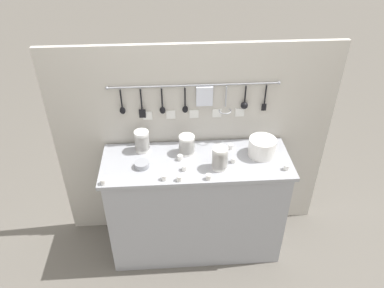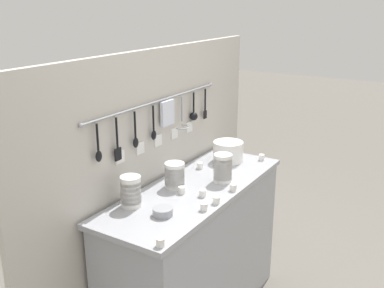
% 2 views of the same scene
% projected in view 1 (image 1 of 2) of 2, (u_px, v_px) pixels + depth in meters
% --- Properties ---
extents(ground_plane, '(20.00, 20.00, 0.00)m').
position_uv_depth(ground_plane, '(196.00, 243.00, 3.37)').
color(ground_plane, '#666059').
extents(counter, '(1.43, 0.52, 0.94)m').
position_uv_depth(counter, '(196.00, 205.00, 3.09)').
color(counter, '#9EA0A8').
rests_on(counter, ground).
extents(back_wall, '(2.23, 0.11, 1.75)m').
position_uv_depth(back_wall, '(194.00, 145.00, 3.10)').
color(back_wall, '#BCB7AD').
rests_on(back_wall, ground).
extents(bowl_stack_wide_centre, '(0.12, 0.12, 0.15)m').
position_uv_depth(bowl_stack_wide_centre, '(187.00, 145.00, 2.86)').
color(bowl_stack_wide_centre, white).
rests_on(bowl_stack_wide_centre, counter).
extents(bowl_stack_short_front, '(0.11, 0.11, 0.18)m').
position_uv_depth(bowl_stack_short_front, '(220.00, 158.00, 2.70)').
color(bowl_stack_short_front, white).
rests_on(bowl_stack_short_front, counter).
extents(bowl_stack_back_corner, '(0.11, 0.11, 0.17)m').
position_uv_depth(bowl_stack_back_corner, '(142.00, 141.00, 2.88)').
color(bowl_stack_back_corner, white).
rests_on(bowl_stack_back_corner, counter).
extents(plate_stack, '(0.21, 0.21, 0.14)m').
position_uv_depth(plate_stack, '(262.00, 147.00, 2.84)').
color(plate_stack, white).
rests_on(plate_stack, counter).
extents(steel_mixing_bowl, '(0.11, 0.11, 0.04)m').
position_uv_depth(steel_mixing_bowl, '(142.00, 165.00, 2.75)').
color(steel_mixing_bowl, '#93969E').
rests_on(steel_mixing_bowl, counter).
extents(cup_front_right, '(0.04, 0.04, 0.04)m').
position_uv_depth(cup_front_right, '(287.00, 167.00, 2.73)').
color(cup_front_right, white).
rests_on(cup_front_right, counter).
extents(cup_back_left, '(0.04, 0.04, 0.04)m').
position_uv_depth(cup_back_left, '(185.00, 168.00, 2.72)').
color(cup_back_left, white).
rests_on(cup_back_left, counter).
extents(cup_back_right, '(0.04, 0.04, 0.04)m').
position_uv_depth(cup_back_right, '(103.00, 182.00, 2.60)').
color(cup_back_right, white).
rests_on(cup_back_right, counter).
extents(cup_beside_plates, '(0.04, 0.04, 0.04)m').
position_uv_depth(cup_beside_plates, '(179.00, 178.00, 2.62)').
color(cup_beside_plates, white).
rests_on(cup_beside_plates, counter).
extents(cup_edge_near, '(0.04, 0.04, 0.04)m').
position_uv_depth(cup_edge_near, '(180.00, 158.00, 2.82)').
color(cup_edge_near, white).
rests_on(cup_edge_near, counter).
extents(cup_centre, '(0.04, 0.04, 0.04)m').
position_uv_depth(cup_centre, '(164.00, 177.00, 2.63)').
color(cup_centre, white).
rests_on(cup_centre, counter).
extents(cup_edge_far, '(0.04, 0.04, 0.04)m').
position_uv_depth(cup_edge_far, '(209.00, 177.00, 2.64)').
color(cup_edge_far, white).
rests_on(cup_edge_far, counter).
extents(cup_mid_row, '(0.04, 0.04, 0.04)m').
position_uv_depth(cup_mid_row, '(231.00, 147.00, 2.94)').
color(cup_mid_row, white).
rests_on(cup_mid_row, counter).
extents(cup_front_left, '(0.04, 0.04, 0.04)m').
position_uv_depth(cup_front_left, '(233.00, 160.00, 2.80)').
color(cup_front_left, white).
rests_on(cup_front_left, counter).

